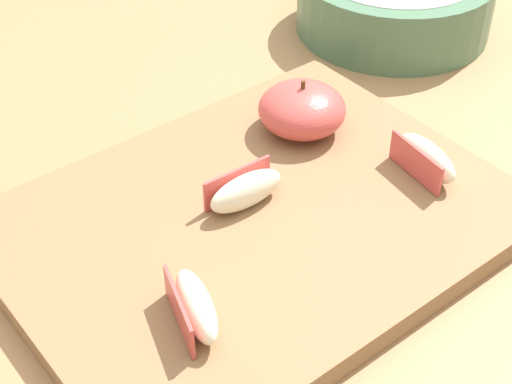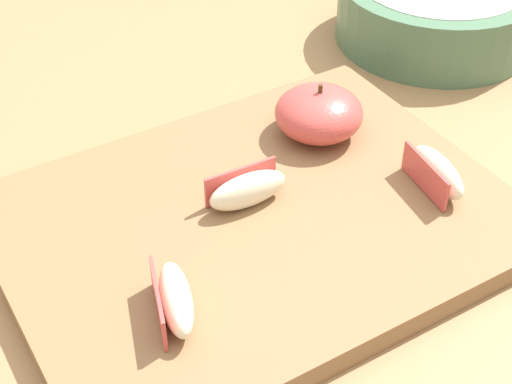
{
  "view_description": "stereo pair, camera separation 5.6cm",
  "coord_description": "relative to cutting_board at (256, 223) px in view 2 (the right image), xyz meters",
  "views": [
    {
      "loc": [
        -0.28,
        -0.4,
        1.12
      ],
      "look_at": [
        -0.01,
        -0.06,
        0.76
      ],
      "focal_mm": 54.94,
      "sensor_mm": 36.0,
      "label": 1
    },
    {
      "loc": [
        -0.23,
        -0.43,
        1.12
      ],
      "look_at": [
        -0.01,
        -0.06,
        0.76
      ],
      "focal_mm": 54.94,
      "sensor_mm": 36.0,
      "label": 2
    }
  ],
  "objects": [
    {
      "name": "apple_wedge_middle",
      "position": [
        0.13,
        -0.04,
        0.02
      ],
      "size": [
        0.03,
        0.06,
        0.03
      ],
      "color": "#F4EACC",
      "rests_on": "cutting_board"
    },
    {
      "name": "ceramic_fruit_bowl",
      "position": [
        0.31,
        0.16,
        0.02
      ],
      "size": [
        0.2,
        0.2,
        0.06
      ],
      "color": "#4C7556",
      "rests_on": "dining_table"
    },
    {
      "name": "apple_wedge_right",
      "position": [
        -0.0,
        0.01,
        0.02
      ],
      "size": [
        0.06,
        0.02,
        0.03
      ],
      "color": "#F4EACC",
      "rests_on": "cutting_board"
    },
    {
      "name": "cutting_board",
      "position": [
        0.0,
        0.0,
        0.0
      ],
      "size": [
        0.37,
        0.28,
        0.02
      ],
      "color": "olive",
      "rests_on": "dining_table"
    },
    {
      "name": "apple_half_skin_up",
      "position": [
        0.1,
        0.06,
        0.03
      ],
      "size": [
        0.07,
        0.07,
        0.05
      ],
      "color": "#D14C47",
      "rests_on": "cutting_board"
    },
    {
      "name": "dining_table",
      "position": [
        0.01,
        0.06,
        -0.1
      ],
      "size": [
        1.49,
        0.88,
        0.72
      ],
      "color": "#9E754C",
      "rests_on": "ground_plane"
    },
    {
      "name": "apple_wedge_back",
      "position": [
        -0.09,
        -0.06,
        0.02
      ],
      "size": [
        0.04,
        0.06,
        0.03
      ],
      "color": "#F4EACC",
      "rests_on": "cutting_board"
    }
  ]
}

